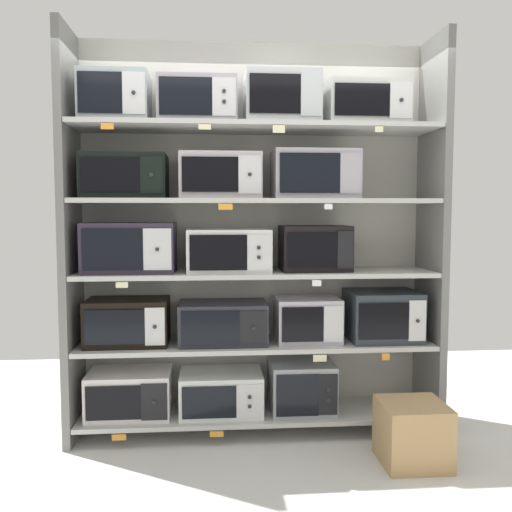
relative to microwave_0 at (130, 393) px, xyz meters
The scene contains 39 objects.
ground 1.34m from the microwave_0, 49.83° to the right, with size 6.34×6.00×0.02m, color silver.
back_panel 1.36m from the microwave_0, 17.54° to the left, with size 2.54×0.04×2.65m, color beige.
upright_left 1.10m from the microwave_0, behind, with size 0.05×0.48×2.65m, color slate.
upright_right 2.29m from the microwave_0, ahead, with size 0.05×0.48×2.65m, color slate.
shelf_0 0.86m from the microwave_0, ahead, with size 2.34×0.48×0.03m, color beige.
microwave_0 is the anchor object (origin of this frame).
microwave_1 0.60m from the microwave_0, ahead, with size 0.55×0.41×0.28m.
microwave_2 1.15m from the microwave_0, ahead, with size 0.43×0.40×0.33m.
price_tag_0 0.32m from the microwave_0, 98.58° to the right, with size 0.09×0.00×0.04m, color orange.
price_tag_1 0.65m from the microwave_0, 22.92° to the right, with size 0.09×0.00×0.04m, color orange.
shelf_1 0.90m from the microwave_0, ahead, with size 2.34×0.48×0.03m, color beige.
microwave_3 0.48m from the microwave_0, behind, with size 0.53×0.36×0.30m.
microwave_4 0.77m from the microwave_0, ahead, with size 0.58×0.39×0.27m.
microwave_5 1.28m from the microwave_0, ahead, with size 0.42×0.34×0.29m.
microwave_6 1.78m from the microwave_0, ahead, with size 0.47×0.41×0.33m.
price_tag_2 1.28m from the microwave_0, 11.13° to the right, with size 0.09×0.00×0.04m, color beige.
price_tag_3 1.70m from the microwave_0, ahead, with size 0.05×0.00×0.04m, color orange.
shelf_2 1.16m from the microwave_0, ahead, with size 2.34×0.48×0.03m, color beige.
microwave_7 0.97m from the microwave_0, ahead, with size 0.58×0.40×0.32m.
microwave_8 1.15m from the microwave_0, ahead, with size 0.54×0.42×0.28m.
microwave_9 1.56m from the microwave_0, ahead, with size 0.45×0.35×0.30m.
price_tag_4 0.79m from the microwave_0, 90.15° to the right, with size 0.07×0.00×0.04m, color beige.
price_tag_5 1.44m from the microwave_0, 11.35° to the right, with size 0.06×0.00×0.04m, color white.
shelf_3 1.52m from the microwave_0, ahead, with size 2.34×0.48×0.03m, color beige.
microwave_10 1.43m from the microwave_0, behind, with size 0.53×0.37×0.28m.
microwave_11 1.56m from the microwave_0, ahead, with size 0.52×0.35×0.30m.
microwave_12 1.90m from the microwave_0, ahead, with size 0.55×0.37×0.32m.
price_tag_6 1.41m from the microwave_0, 20.88° to the right, with size 0.09×0.00×0.04m, color orange.
price_tag_7 1.79m from the microwave_0, 10.75° to the right, with size 0.05×0.00×0.03m, color white.
shelf_4 1.94m from the microwave_0, ahead, with size 2.34×0.48×0.03m, color beige.
microwave_13 1.92m from the microwave_0, behind, with size 0.43×0.36×0.32m.
microwave_14 1.96m from the microwave_0, ahead, with size 0.50×0.35×0.29m.
microwave_15 2.18m from the microwave_0, ahead, with size 0.48×0.38×0.33m.
microwave_16 2.46m from the microwave_0, ahead, with size 0.53×0.36×0.28m.
price_tag_8 1.73m from the microwave_0, 105.87° to the right, with size 0.08×0.00×0.04m, color orange.
price_tag_9 1.80m from the microwave_0, 25.35° to the right, with size 0.08×0.00×0.03m, color beige.
price_tag_10 1.97m from the microwave_0, 14.12° to the right, with size 0.08×0.00×0.05m, color beige.
price_tag_11 2.35m from the microwave_0, ahead, with size 0.05×0.00×0.03m, color beige.
shipping_carton 1.81m from the microwave_0, 17.96° to the right, with size 0.38×0.38×0.36m, color tan.
Camera 1 is at (-0.30, -3.69, 1.49)m, focal length 39.30 mm.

